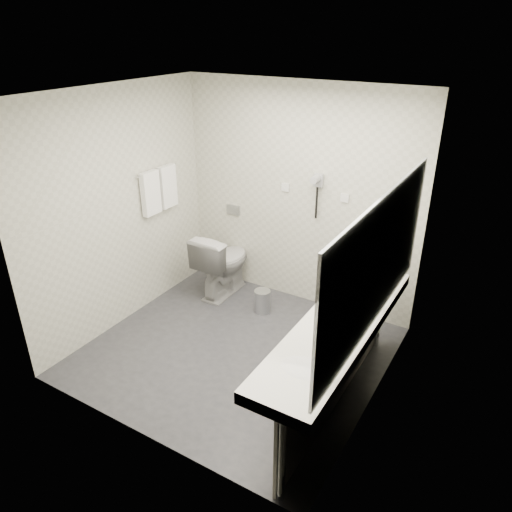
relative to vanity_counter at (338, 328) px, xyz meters
The scene contains 31 objects.
floor 1.39m from the vanity_counter, 169.92° to the left, with size 2.80×2.80×0.00m, color #2E2E34.
ceiling 2.05m from the vanity_counter, 169.92° to the left, with size 2.80×2.80×0.00m, color silver.
wall_back 1.93m from the vanity_counter, 126.87° to the left, with size 2.80×2.80×0.00m, color beige.
wall_front 1.64m from the vanity_counter, 135.64° to the right, with size 2.80×2.80×0.00m, color beige.
wall_left 2.57m from the vanity_counter, behind, with size 2.60×2.60×0.00m, color beige.
wall_right 0.56m from the vanity_counter, 36.03° to the left, with size 2.60×2.60×0.00m, color beige.
vanity_counter is the anchor object (origin of this frame).
vanity_panel 0.43m from the vanity_counter, ahead, with size 0.03×2.15×0.75m, color gray.
vanity_post_near 1.12m from the vanity_counter, 86.97° to the right, with size 0.06×0.06×0.75m, color silver.
vanity_post_far 1.12m from the vanity_counter, 86.97° to the left, with size 0.06×0.06×0.75m, color silver.
mirror 0.70m from the vanity_counter, ahead, with size 0.02×2.20×1.05m, color #B2BCC6.
basin_near 0.65m from the vanity_counter, 90.00° to the right, with size 0.40×0.31×0.05m, color silver.
basin_far 0.65m from the vanity_counter, 90.00° to the left, with size 0.40×0.31×0.05m, color silver.
faucet_near 0.69m from the vanity_counter, 73.30° to the right, with size 0.04×0.04×0.15m, color silver.
faucet_far 0.69m from the vanity_counter, 73.30° to the left, with size 0.04×0.04×0.15m, color silver.
soap_bottle_a 0.11m from the vanity_counter, ahead, with size 0.04×0.04×0.09m, color silver.
soap_bottle_c 0.14m from the vanity_counter, 29.97° to the left, with size 0.05×0.05×0.14m, color silver.
glass_left 0.29m from the vanity_counter, 60.88° to the left, with size 0.05×0.05×0.10m, color silver.
glass_right 0.43m from the vanity_counter, 63.25° to the left, with size 0.06×0.06×0.11m, color silver.
toilet 2.26m from the vanity_counter, 149.25° to the left, with size 0.45×0.79×0.80m, color silver.
flush_plate 2.48m from the vanity_counter, 143.06° to the left, with size 0.18×0.02×0.12m, color #B2B5BA.
pedal_bin 1.74m from the vanity_counter, 142.22° to the left, with size 0.19×0.19×0.26m, color #B2B5BA.
bin_lid 1.69m from the vanity_counter, 142.22° to the left, with size 0.19×0.19×0.01m, color #B2B5BA.
towel_rail 2.69m from the vanity_counter, 163.14° to the left, with size 0.02×0.02×0.62m, color silver.
towel_near 2.59m from the vanity_counter, 166.10° to the left, with size 0.07×0.24×0.48m, color white.
towel_far 2.67m from the vanity_counter, 160.15° to the left, with size 0.07×0.24×0.48m, color white.
dryer_cradle 1.85m from the vanity_counter, 120.76° to the left, with size 0.10×0.04×0.14m, color #9A9CA0.
dryer_barrel 1.81m from the vanity_counter, 122.01° to the left, with size 0.08×0.08×0.14m, color #9A9CA0.
dryer_cord 1.76m from the vanity_counter, 121.02° to the left, with size 0.02×0.02×0.35m, color black.
switch_plate_a 2.04m from the vanity_counter, 130.59° to the left, with size 0.09×0.02×0.09m, color silver.
switch_plate_b 1.69m from the vanity_counter, 111.13° to the left, with size 0.09×0.02×0.09m, color silver.
Camera 1 is at (2.22, -3.31, 3.01)m, focal length 33.89 mm.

